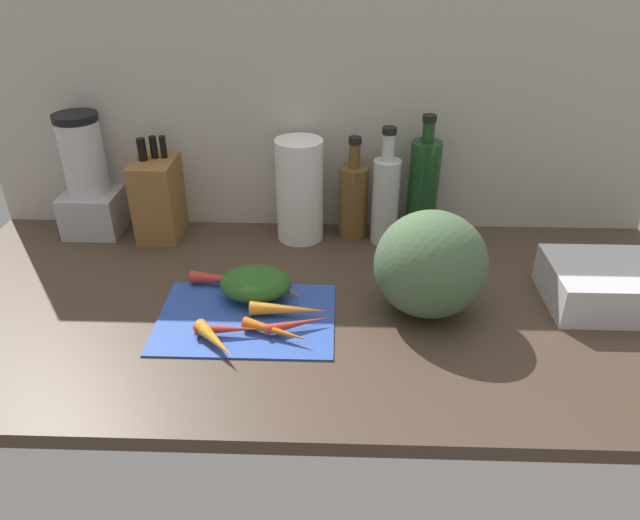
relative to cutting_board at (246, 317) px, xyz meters
The scene contains 19 objects.
ground_plane 15.52cm from the cutting_board, 28.21° to the left, with size 170.00×80.00×3.00cm, color #47382B.
wall_back 56.18cm from the cutting_board, 73.48° to the left, with size 170.00×3.00×60.00cm, color #BCB7AD.
cutting_board is the anchor object (origin of this frame).
carrot_0 9.02cm from the cutting_board, ahead, with size 3.07×3.07×15.94cm, color orange.
carrot_1 10.79cm from the cutting_board, 66.00° to the left, with size 3.00×3.00×16.93cm, color orange.
carrot_2 9.79cm from the cutting_board, 42.88° to the right, with size 2.33×2.33×14.66cm, color orange.
carrot_3 6.86cm from the cutting_board, 111.38° to the right, with size 2.30×2.30×12.99cm, color red.
carrot_4 11.67cm from the cutting_board, 19.61° to the right, with size 2.19×2.19×13.29cm, color red.
carrot_5 11.23cm from the cutting_board, 113.18° to the right, with size 2.90×2.90×12.23cm, color orange.
carrot_6 13.10cm from the cutting_board, 117.30° to the left, with size 2.81×2.81×16.49cm, color red.
carrot_greens_pile 8.47cm from the cutting_board, 80.71° to the left, with size 15.32×11.78×6.48cm, color #2D6023.
winter_squash 39.13cm from the cutting_board, ahead, with size 22.84×20.87×22.40cm, color #4C6B47.
knife_block 47.53cm from the cutting_board, 125.60° to the left, with size 10.12×15.75×25.76cm.
blender_appliance 60.78cm from the cutting_board, 139.29° to the left, with size 14.03×14.03×31.22cm.
paper_towel_roll 39.89cm from the cutting_board, 76.36° to the left, with size 11.75×11.75×25.98cm, color white.
bottle_0 45.41cm from the cutting_board, 59.70° to the left, with size 7.40×7.40×26.32cm.
bottle_1 48.00cm from the cutting_board, 49.54° to the left, with size 6.71×6.71×29.73cm.
bottle_2 56.34cm from the cutting_board, 43.71° to the left, with size 7.59×7.59×31.97cm.
dish_rack 78.23cm from the cutting_board, ahead, with size 28.66×19.94×8.86cm, color silver.
Camera 1 is at (4.94, -105.19, 71.04)cm, focal length 32.90 mm.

